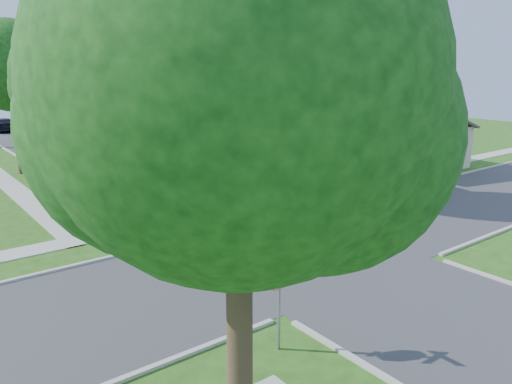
{
  "coord_description": "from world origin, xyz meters",
  "views": [
    {
      "loc": [
        -11.82,
        -13.1,
        6.86
      ],
      "look_at": [
        0.56,
        3.1,
        1.6
      ],
      "focal_mm": 35.0,
      "sensor_mm": 36.0,
      "label": 1
    }
  ],
  "objects_px": {
    "stop_sign_ne": "(303,164)",
    "tree_w_near": "(76,81)",
    "tree_ne_corner": "(336,90)",
    "house_ne_near": "(359,139)",
    "tree_sw_corner": "(241,105)",
    "tree_e_far": "(90,73)",
    "tree_e_mid": "(152,72)",
    "tree_e_near": "(251,87)",
    "stop_sign_sw": "(279,273)",
    "house_ne_far": "(222,118)",
    "car_driveway": "(378,171)",
    "car_curb_east": "(64,137)",
    "car_curb_west": "(3,125)",
    "tree_w_mid": "(11,70)"
  },
  "relations": [
    {
      "from": "stop_sign_ne",
      "to": "tree_w_near",
      "type": "distance_m",
      "value": 11.07
    },
    {
      "from": "tree_ne_corner",
      "to": "house_ne_near",
      "type": "height_order",
      "value": "tree_ne_corner"
    },
    {
      "from": "tree_sw_corner",
      "to": "house_ne_near",
      "type": "height_order",
      "value": "tree_sw_corner"
    },
    {
      "from": "stop_sign_ne",
      "to": "tree_e_far",
      "type": "height_order",
      "value": "tree_e_far"
    },
    {
      "from": "stop_sign_ne",
      "to": "tree_sw_corner",
      "type": "relative_size",
      "value": 0.31
    },
    {
      "from": "tree_w_near",
      "to": "tree_e_far",
      "type": "bearing_deg",
      "value": 69.4
    },
    {
      "from": "tree_e_mid",
      "to": "tree_w_near",
      "type": "distance_m",
      "value": 15.25
    },
    {
      "from": "tree_e_near",
      "to": "tree_e_mid",
      "type": "bearing_deg",
      "value": 89.97
    },
    {
      "from": "tree_w_near",
      "to": "house_ne_near",
      "type": "xyz_separation_m",
      "value": [
        20.64,
        1.99,
        -4.6
      ]
    },
    {
      "from": "stop_sign_sw",
      "to": "tree_e_near",
      "type": "distance_m",
      "value": 17.04
    },
    {
      "from": "house_ne_near",
      "to": "house_ne_far",
      "type": "xyz_separation_m",
      "value": [
        0.0,
        18.0,
        0.0
      ]
    },
    {
      "from": "car_driveway",
      "to": "tree_w_near",
      "type": "bearing_deg",
      "value": 71.3
    },
    {
      "from": "tree_e_near",
      "to": "tree_e_far",
      "type": "xyz_separation_m",
      "value": [
        0.0,
        25.0,
        0.34
      ]
    },
    {
      "from": "tree_e_far",
      "to": "tree_ne_corner",
      "type": "height_order",
      "value": "tree_e_far"
    },
    {
      "from": "stop_sign_ne",
      "to": "house_ne_far",
      "type": "xyz_separation_m",
      "value": [
        11.29,
        24.3,
        -0.51
      ]
    },
    {
      "from": "stop_sign_sw",
      "to": "stop_sign_ne",
      "type": "relative_size",
      "value": 1.0
    },
    {
      "from": "stop_sign_ne",
      "to": "tree_e_far",
      "type": "bearing_deg",
      "value": 89.9
    },
    {
      "from": "tree_w_near",
      "to": "tree_sw_corner",
      "type": "xyz_separation_m",
      "value": [
        -2.79,
        -16.0,
        0.15
      ]
    },
    {
      "from": "tree_e_mid",
      "to": "car_curb_east",
      "type": "height_order",
      "value": "tree_e_mid"
    },
    {
      "from": "car_curb_east",
      "to": "car_curb_west",
      "type": "xyz_separation_m",
      "value": [
        -2.4,
        12.47,
        0.06
      ]
    },
    {
      "from": "stop_sign_ne",
      "to": "car_curb_east",
      "type": "height_order",
      "value": "stop_sign_ne"
    },
    {
      "from": "tree_e_near",
      "to": "house_ne_far",
      "type": "relative_size",
      "value": 0.61
    },
    {
      "from": "tree_ne_corner",
      "to": "tree_e_far",
      "type": "bearing_deg",
      "value": 93.09
    },
    {
      "from": "tree_e_far",
      "to": "car_curb_east",
      "type": "distance_m",
      "value": 6.82
    },
    {
      "from": "stop_sign_ne",
      "to": "tree_w_near",
      "type": "xyz_separation_m",
      "value": [
        -9.34,
        4.31,
        4.08
      ]
    },
    {
      "from": "tree_w_mid",
      "to": "house_ne_far",
      "type": "height_order",
      "value": "tree_w_mid"
    },
    {
      "from": "tree_sw_corner",
      "to": "tree_e_mid",
      "type": "bearing_deg",
      "value": 66.47
    },
    {
      "from": "stop_sign_sw",
      "to": "tree_e_far",
      "type": "distance_m",
      "value": 40.04
    },
    {
      "from": "stop_sign_sw",
      "to": "tree_ne_corner",
      "type": "xyz_separation_m",
      "value": [
        11.06,
        8.91,
        3.56
      ]
    },
    {
      "from": "stop_sign_sw",
      "to": "house_ne_near",
      "type": "bearing_deg",
      "value": 37.18
    },
    {
      "from": "tree_e_far",
      "to": "tree_sw_corner",
      "type": "relative_size",
      "value": 0.91
    },
    {
      "from": "car_driveway",
      "to": "car_curb_east",
      "type": "distance_m",
      "value": 28.16
    },
    {
      "from": "stop_sign_sw",
      "to": "house_ne_near",
      "type": "relative_size",
      "value": 0.22
    },
    {
      "from": "tree_ne_corner",
      "to": "car_curb_east",
      "type": "distance_m",
      "value": 28.42
    },
    {
      "from": "car_driveway",
      "to": "tree_e_near",
      "type": "bearing_deg",
      "value": 56.1
    },
    {
      "from": "house_ne_near",
      "to": "house_ne_far",
      "type": "bearing_deg",
      "value": 90.0
    },
    {
      "from": "tree_e_mid",
      "to": "tree_w_near",
      "type": "xyz_separation_m",
      "value": [
        -9.4,
        -12.0,
        -0.14
      ]
    },
    {
      "from": "tree_w_near",
      "to": "car_driveway",
      "type": "height_order",
      "value": "tree_w_near"
    },
    {
      "from": "car_curb_east",
      "to": "car_curb_west",
      "type": "bearing_deg",
      "value": 93.62
    },
    {
      "from": "house_ne_far",
      "to": "tree_w_near",
      "type": "bearing_deg",
      "value": -135.91
    },
    {
      "from": "tree_e_near",
      "to": "tree_ne_corner",
      "type": "height_order",
      "value": "tree_ne_corner"
    },
    {
      "from": "tree_e_far",
      "to": "car_curb_east",
      "type": "height_order",
      "value": "tree_e_far"
    },
    {
      "from": "stop_sign_sw",
      "to": "tree_w_mid",
      "type": "relative_size",
      "value": 0.31
    },
    {
      "from": "car_curb_east",
      "to": "tree_sw_corner",
      "type": "bearing_deg",
      "value": -109.85
    },
    {
      "from": "tree_e_far",
      "to": "car_curb_east",
      "type": "xyz_separation_m",
      "value": [
        -3.55,
        -2.3,
        -5.34
      ]
    },
    {
      "from": "tree_e_far",
      "to": "car_curb_west",
      "type": "bearing_deg",
      "value": 120.34
    },
    {
      "from": "tree_ne_corner",
      "to": "car_curb_east",
      "type": "xyz_separation_m",
      "value": [
        -5.16,
        27.5,
        -4.95
      ]
    },
    {
      "from": "tree_e_mid",
      "to": "car_curb_east",
      "type": "bearing_deg",
      "value": 108.39
    },
    {
      "from": "tree_e_mid",
      "to": "tree_w_mid",
      "type": "bearing_deg",
      "value": 180.0
    },
    {
      "from": "tree_w_mid",
      "to": "car_driveway",
      "type": "xyz_separation_m",
      "value": [
        16.14,
        -15.51,
        -5.8
      ]
    }
  ]
}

